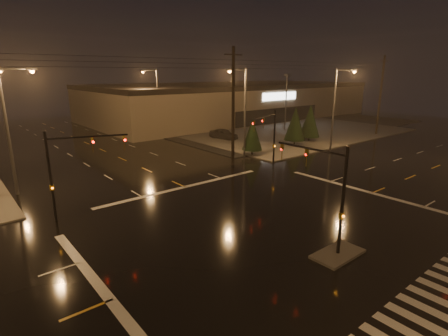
% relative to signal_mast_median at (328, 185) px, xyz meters
% --- Properties ---
extents(ground, '(140.00, 140.00, 0.00)m').
position_rel_signal_mast_median_xyz_m(ground, '(-0.00, 3.07, -3.75)').
color(ground, black).
rests_on(ground, ground).
extents(sidewalk_ne, '(36.00, 36.00, 0.12)m').
position_rel_signal_mast_median_xyz_m(sidewalk_ne, '(30.00, 33.07, -3.69)').
color(sidewalk_ne, '#4D4A45').
rests_on(sidewalk_ne, ground).
extents(median_island, '(3.00, 1.60, 0.15)m').
position_rel_signal_mast_median_xyz_m(median_island, '(-0.00, -0.93, -3.68)').
color(median_island, '#4D4A45').
rests_on(median_island, ground).
extents(crosswalk, '(15.00, 2.60, 0.01)m').
position_rel_signal_mast_median_xyz_m(crosswalk, '(-0.00, -5.93, -3.75)').
color(crosswalk, beige).
rests_on(crosswalk, ground).
extents(stop_bar_far, '(16.00, 0.50, 0.01)m').
position_rel_signal_mast_median_xyz_m(stop_bar_far, '(-0.00, 14.07, -3.75)').
color(stop_bar_far, beige).
rests_on(stop_bar_far, ground).
extents(parking_lot, '(50.00, 24.00, 0.08)m').
position_rel_signal_mast_median_xyz_m(parking_lot, '(35.00, 31.07, -3.71)').
color(parking_lot, black).
rests_on(parking_lot, ground).
extents(retail_building, '(60.20, 28.30, 7.20)m').
position_rel_signal_mast_median_xyz_m(retail_building, '(35.00, 49.06, 0.09)').
color(retail_building, '#776D55').
rests_on(retail_building, ground).
extents(signal_mast_median, '(0.25, 4.59, 6.00)m').
position_rel_signal_mast_median_xyz_m(signal_mast_median, '(0.00, 0.00, 0.00)').
color(signal_mast_median, black).
rests_on(signal_mast_median, ground).
extents(signal_mast_ne, '(4.84, 1.86, 6.00)m').
position_rel_signal_mast_median_xyz_m(signal_mast_ne, '(9.50, 13.21, 0.04)').
color(signal_mast_ne, black).
rests_on(signal_mast_ne, ground).
extents(signal_mast_nw, '(4.84, 1.86, 6.00)m').
position_rel_signal_mast_median_xyz_m(signal_mast_nw, '(-9.50, 13.21, 0.04)').
color(signal_mast_nw, black).
rests_on(signal_mast_nw, ground).
extents(streetlight_1, '(2.77, 0.32, 10.00)m').
position_rel_signal_mast_median_xyz_m(streetlight_1, '(-11.18, 21.07, 2.05)').
color(streetlight_1, '#38383A').
rests_on(streetlight_1, ground).
extents(streetlight_3, '(2.77, 0.32, 10.00)m').
position_rel_signal_mast_median_xyz_m(streetlight_3, '(11.18, 19.07, 2.05)').
color(streetlight_3, '#38383A').
rests_on(streetlight_3, ground).
extents(streetlight_4, '(2.77, 0.32, 10.00)m').
position_rel_signal_mast_median_xyz_m(streetlight_4, '(11.18, 39.07, 2.05)').
color(streetlight_4, '#38383A').
rests_on(streetlight_4, ground).
extents(streetlight_6, '(0.32, 2.77, 10.00)m').
position_rel_signal_mast_median_xyz_m(streetlight_6, '(22.00, 14.26, 2.05)').
color(streetlight_6, '#38383A').
rests_on(streetlight_6, ground).
extents(utility_pole_1, '(2.20, 0.32, 12.00)m').
position_rel_signal_mast_median_xyz_m(utility_pole_1, '(8.00, 17.07, 2.38)').
color(utility_pole_1, black).
rests_on(utility_pole_1, ground).
extents(utility_pole_2, '(2.20, 0.32, 12.00)m').
position_rel_signal_mast_median_xyz_m(utility_pole_2, '(38.00, 17.07, 2.38)').
color(utility_pole_2, black).
rests_on(utility_pole_2, ground).
extents(conifer_0, '(2.39, 2.39, 4.43)m').
position_rel_signal_mast_median_xyz_m(conifer_0, '(12.64, 18.98, -1.19)').
color(conifer_0, black).
rests_on(conifer_0, ground).
extents(conifer_1, '(2.83, 2.83, 5.12)m').
position_rel_signal_mast_median_xyz_m(conifer_1, '(21.38, 19.84, -0.84)').
color(conifer_1, black).
rests_on(conifer_1, ground).
extents(conifer_2, '(2.84, 2.84, 5.14)m').
position_rel_signal_mast_median_xyz_m(conifer_2, '(25.08, 20.24, -0.83)').
color(conifer_2, black).
rests_on(conifer_2, ground).
extents(car_parked, '(2.58, 4.83, 1.56)m').
position_rel_signal_mast_median_xyz_m(car_parked, '(16.67, 29.22, -2.97)').
color(car_parked, black).
rests_on(car_parked, ground).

